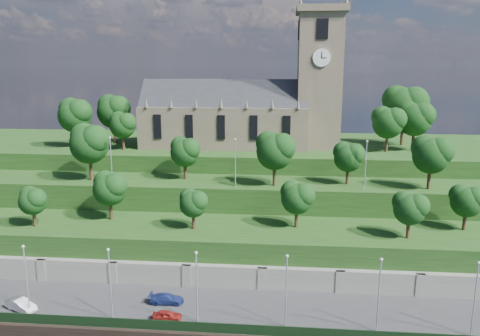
# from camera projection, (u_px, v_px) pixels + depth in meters

# --- Properties ---
(promenade) EXTENTS (160.00, 12.00, 2.00)m
(promenade) POSITION_uv_depth(u_px,v_px,m) (219.00, 315.00, 56.80)
(promenade) COLOR #2D2D30
(promenade) RESTS_ON ground
(fence) EXTENTS (160.00, 0.10, 1.20)m
(fence) POSITION_uv_depth(u_px,v_px,m) (212.00, 328.00, 51.21)
(fence) COLOR black
(fence) RESTS_ON promenade
(retaining_wall) EXTENTS (160.00, 2.10, 5.00)m
(retaining_wall) POSITION_uv_depth(u_px,v_px,m) (225.00, 282.00, 62.29)
(retaining_wall) COLOR slate
(retaining_wall) RESTS_ON ground
(embankment_lower) EXTENTS (160.00, 12.00, 8.00)m
(embankment_lower) POSITION_uv_depth(u_px,v_px,m) (230.00, 253.00, 67.82)
(embankment_lower) COLOR #1A3B13
(embankment_lower) RESTS_ON ground
(embankment_upper) EXTENTS (160.00, 10.00, 12.00)m
(embankment_upper) POSITION_uv_depth(u_px,v_px,m) (237.00, 216.00, 78.09)
(embankment_upper) COLOR #1A3B13
(embankment_upper) RESTS_ON ground
(hilltop) EXTENTS (160.00, 32.00, 15.00)m
(hilltop) POSITION_uv_depth(u_px,v_px,m) (247.00, 178.00, 98.18)
(hilltop) COLOR #1A3B13
(hilltop) RESTS_ON ground
(church) EXTENTS (38.60, 12.35, 27.60)m
(church) POSITION_uv_depth(u_px,v_px,m) (250.00, 108.00, 90.96)
(church) COLOR brown
(church) RESTS_ON hilltop
(trees_lower) EXTENTS (65.67, 8.60, 7.36)m
(trees_lower) POSITION_uv_depth(u_px,v_px,m) (249.00, 197.00, 66.08)
(trees_lower) COLOR #342014
(trees_lower) RESTS_ON embankment_lower
(trees_upper) EXTENTS (60.73, 8.29, 9.46)m
(trees_upper) POSITION_uv_depth(u_px,v_px,m) (244.00, 148.00, 74.42)
(trees_upper) COLOR #342014
(trees_upper) RESTS_ON embankment_upper
(trees_hilltop) EXTENTS (71.84, 16.38, 11.85)m
(trees_hilltop) POSITION_uv_depth(u_px,v_px,m) (274.00, 112.00, 90.50)
(trees_hilltop) COLOR #342014
(trees_hilltop) RESTS_ON hilltop
(lamp_posts_promenade) EXTENTS (60.36, 0.36, 8.68)m
(lamp_posts_promenade) POSITION_uv_depth(u_px,v_px,m) (197.00, 282.00, 52.29)
(lamp_posts_promenade) COLOR #B2B2B7
(lamp_posts_promenade) RESTS_ON promenade
(lamp_posts_upper) EXTENTS (40.36, 0.36, 7.67)m
(lamp_posts_upper) POSITION_uv_depth(u_px,v_px,m) (235.00, 159.00, 72.91)
(lamp_posts_upper) COLOR #B2B2B7
(lamp_posts_upper) RESTS_ON embankment_upper
(car_left) EXTENTS (3.45, 1.52, 1.15)m
(car_left) POSITION_uv_depth(u_px,v_px,m) (167.00, 315.00, 53.76)
(car_left) COLOR maroon
(car_left) RESTS_ON promenade
(car_middle) EXTENTS (4.47, 3.10, 1.40)m
(car_middle) POSITION_uv_depth(u_px,v_px,m) (21.00, 305.00, 55.87)
(car_middle) COLOR silver
(car_middle) RESTS_ON promenade
(car_right) EXTENTS (4.28, 1.89, 1.22)m
(car_right) POSITION_uv_depth(u_px,v_px,m) (167.00, 299.00, 57.55)
(car_right) COLOR navy
(car_right) RESTS_ON promenade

